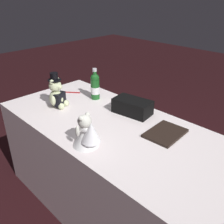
% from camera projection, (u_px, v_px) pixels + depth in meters
% --- Properties ---
extents(ground_plane, '(12.00, 12.00, 0.00)m').
position_uv_depth(ground_plane, '(112.00, 203.00, 2.16)').
color(ground_plane, black).
extents(reception_table, '(1.86, 0.85, 0.79)m').
position_uv_depth(reception_table, '(112.00, 167.00, 1.98)').
color(reception_table, white).
rests_on(reception_table, ground_plane).
extents(teddy_bear_groom, '(0.16, 0.16, 0.29)m').
position_uv_depth(teddy_bear_groom, '(57.00, 94.00, 2.02)').
color(teddy_bear_groom, beige).
rests_on(teddy_bear_groom, reception_table).
extents(teddy_bear_bride, '(0.20, 0.17, 0.22)m').
position_uv_depth(teddy_bear_bride, '(87.00, 133.00, 1.52)').
color(teddy_bear_bride, white).
rests_on(teddy_bear_bride, reception_table).
extents(champagne_bottle, '(0.08, 0.08, 0.27)m').
position_uv_depth(champagne_bottle, '(95.00, 86.00, 2.17)').
color(champagne_bottle, '#1A5620').
rests_on(champagne_bottle, reception_table).
extents(signing_pen, '(0.13, 0.10, 0.01)m').
position_uv_depth(signing_pen, '(73.00, 92.00, 2.33)').
color(signing_pen, maroon).
rests_on(signing_pen, reception_table).
extents(gift_case_black, '(0.31, 0.20, 0.11)m').
position_uv_depth(gift_case_black, '(132.00, 107.00, 1.94)').
color(gift_case_black, black).
rests_on(gift_case_black, reception_table).
extents(guestbook, '(0.22, 0.29, 0.02)m').
position_uv_depth(guestbook, '(165.00, 133.00, 1.68)').
color(guestbook, black).
rests_on(guestbook, reception_table).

